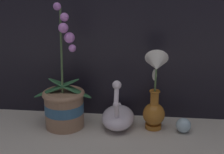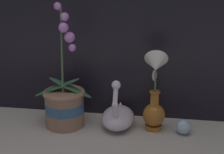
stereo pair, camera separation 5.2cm
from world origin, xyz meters
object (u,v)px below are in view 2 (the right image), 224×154
Objects in this scene: blue_vase at (154,99)px; glass_sphere at (183,127)px; swan_figurine at (119,116)px; orchid_potted_plant at (65,103)px.

blue_vase is 5.68× the size of glass_sphere.
swan_figurine is at bearing 173.40° from blue_vase.
blue_vase is (0.14, -0.02, 0.09)m from swan_figurine.
swan_figurine is (0.22, 0.02, -0.05)m from orchid_potted_plant.
swan_figurine is at bearing 5.18° from orchid_potted_plant.
orchid_potted_plant is 8.37× the size of glass_sphere.
swan_figurine is at bearing 174.81° from glass_sphere.
glass_sphere is (0.11, -0.01, -0.11)m from blue_vase.
orchid_potted_plant is at bearing -179.36° from blue_vase.
orchid_potted_plant reaches higher than blue_vase.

